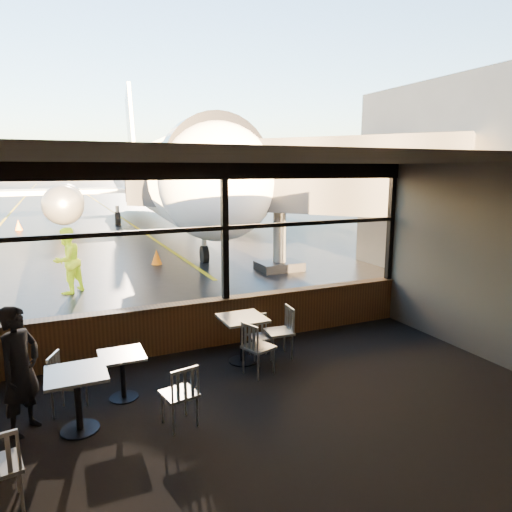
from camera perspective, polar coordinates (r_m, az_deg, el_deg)
ground_plane at (r=128.11m, az=-22.99°, el=8.43°), size 520.00×520.00×0.00m
carpet_floor at (r=6.74m, az=5.71°, el=-19.33°), size 8.00×6.00×0.01m
ceiling at (r=5.83m, az=6.37°, el=11.85°), size 8.00×6.00×0.04m
wall_back at (r=3.93m, az=29.28°, el=-15.24°), size 8.00×0.04×3.50m
window_sill at (r=9.05m, az=-3.78°, el=-8.17°), size 8.00×0.28×0.90m
window_header at (r=8.56m, az=-4.02°, el=10.53°), size 8.00×0.18×0.30m
mullion_centre at (r=8.64m, az=-3.92°, el=2.88°), size 0.12×0.12×2.60m
mullion_right at (r=10.65m, az=16.50°, el=3.96°), size 0.12×0.12×2.60m
window_transom at (r=8.63m, az=-3.93°, el=3.53°), size 8.00×0.10×0.08m
airliner at (r=28.49m, az=-12.59°, el=14.74°), size 32.30×37.85×10.95m
jet_bridge at (r=15.07m, az=1.75°, el=6.81°), size 8.79×10.74×4.69m
cafe_table_near at (r=8.21m, az=-1.69°, el=-10.41°), size 0.76×0.76×0.84m
cafe_table_mid at (r=7.29m, az=-16.31°, el=-14.23°), size 0.64×0.64×0.71m
cafe_table_left at (r=6.64m, az=-21.35°, el=-16.61°), size 0.75×0.75×0.83m
chair_near_e at (r=8.39m, az=2.89°, el=-9.52°), size 0.57×0.57×0.95m
chair_near_w at (r=7.74m, az=0.32°, el=-11.40°), size 0.64×0.64×0.93m
chair_near_n at (r=8.35m, az=0.55°, el=-10.14°), size 0.49×0.49×0.81m
chair_mid_s at (r=6.41m, az=-9.58°, el=-16.68°), size 0.57×0.57×0.89m
chair_mid_w at (r=7.11m, az=-22.33°, el=-14.51°), size 0.63×0.63×0.88m
passenger at (r=6.74m, az=-27.38°, el=-12.57°), size 0.70×0.74×1.71m
ground_crew at (r=13.57m, az=-22.53°, el=-0.53°), size 1.12×1.12×1.83m
cone_nose at (r=16.85m, az=-12.33°, el=-0.11°), size 0.39×0.39×0.55m
cone_wing at (r=29.05m, az=-27.56°, el=3.44°), size 0.41×0.41×0.57m
terminal_annex at (r=16.69m, az=27.10°, el=8.30°), size 5.00×7.00×6.00m
hangar_mid at (r=193.06m, az=-23.59°, el=10.38°), size 38.00×15.00×10.00m
hangar_right at (r=196.41m, az=-5.47°, el=11.50°), size 50.00×20.00×12.00m
fuel_tank_c at (r=190.17m, az=-26.57°, el=9.55°), size 8.00×8.00×6.00m
treeline at (r=218.07m, az=-23.70°, el=10.58°), size 360.00×3.00×12.00m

